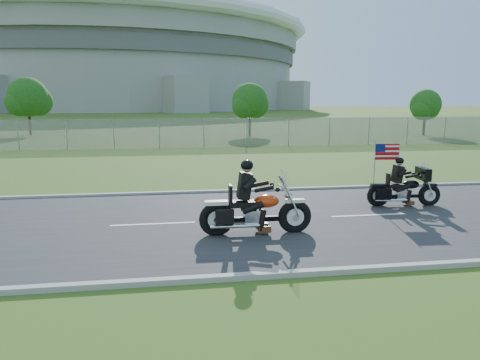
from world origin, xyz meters
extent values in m
plane|color=#314816|center=(0.00, 0.00, 0.00)|extent=(420.00, 420.00, 0.00)
cube|color=#28282B|center=(0.00, 0.00, 0.02)|extent=(120.00, 8.00, 0.04)
cube|color=#9E9B93|center=(0.00, 4.05, 0.05)|extent=(120.00, 0.18, 0.12)
cube|color=#9E9B93|center=(0.00, -4.05, 0.05)|extent=(120.00, 0.18, 0.12)
cube|color=gray|center=(-5.00, 20.00, 1.00)|extent=(60.00, 0.03, 2.00)
cylinder|color=#A3A099|center=(-20.00, 170.00, 10.00)|extent=(130.00, 130.00, 20.00)
cylinder|color=#605E5B|center=(-20.00, 170.00, 17.00)|extent=(132.00, 132.00, 4.00)
cylinder|color=#A3A099|center=(-20.00, 170.00, 23.00)|extent=(134.00, 134.00, 6.00)
torus|color=white|center=(-20.00, 170.00, 27.00)|extent=(140.40, 140.40, 4.40)
cylinder|color=#382316|center=(6.00, 30.00, 1.26)|extent=(0.22, 0.22, 2.52)
sphere|color=#134814|center=(6.00, 30.00, 3.15)|extent=(3.20, 3.20, 3.20)
sphere|color=#134814|center=(6.64, 30.48, 2.79)|extent=(2.40, 2.40, 2.40)
sphere|color=#134814|center=(5.44, 29.60, 2.70)|extent=(2.24, 2.24, 2.24)
cylinder|color=#382316|center=(-14.00, 34.00, 1.40)|extent=(0.22, 0.22, 2.80)
sphere|color=#134814|center=(-14.00, 34.00, 3.50)|extent=(3.60, 3.60, 3.60)
sphere|color=#134814|center=(-13.28, 34.54, 3.10)|extent=(2.70, 2.70, 2.70)
sphere|color=#134814|center=(-14.63, 33.55, 3.00)|extent=(2.52, 2.52, 2.52)
cylinder|color=#382316|center=(22.00, 28.00, 1.12)|extent=(0.22, 0.22, 2.24)
sphere|color=#134814|center=(22.00, 28.00, 2.80)|extent=(2.80, 2.80, 2.80)
sphere|color=#134814|center=(22.56, 28.42, 2.48)|extent=(2.10, 2.10, 2.10)
sphere|color=#134814|center=(21.51, 27.65, 2.40)|extent=(1.96, 1.96, 1.96)
torus|color=black|center=(1.48, -1.28, 0.43)|extent=(0.84, 0.22, 0.84)
torus|color=black|center=(-0.45, -1.25, 0.43)|extent=(0.84, 0.22, 0.84)
ellipsoid|color=red|center=(0.76, -1.27, 0.84)|extent=(0.64, 0.37, 0.32)
cube|color=black|center=(0.17, -1.26, 0.79)|extent=(0.63, 0.35, 0.14)
cube|color=black|center=(0.23, -1.26, 1.23)|extent=(0.28, 0.46, 0.62)
sphere|color=black|center=(0.28, -1.26, 1.72)|extent=(0.31, 0.31, 0.31)
cube|color=silver|center=(1.22, -1.28, 1.38)|extent=(0.05, 0.52, 0.45)
torus|color=black|center=(6.37, 0.91, 0.36)|extent=(0.71, 0.24, 0.70)
torus|color=black|center=(4.78, 1.09, 0.36)|extent=(0.71, 0.24, 0.70)
ellipsoid|color=black|center=(5.78, 0.98, 0.70)|extent=(0.56, 0.36, 0.26)
cube|color=black|center=(5.29, 1.03, 0.66)|extent=(0.54, 0.34, 0.11)
cube|color=black|center=(5.34, 1.03, 1.03)|extent=(0.26, 0.40, 0.52)
sphere|color=black|center=(5.39, 1.02, 1.43)|extent=(0.28, 0.28, 0.25)
cube|color=black|center=(6.14, 0.94, 1.03)|extent=(0.29, 0.77, 0.38)
cube|color=#B70C11|center=(5.08, 1.24, 1.69)|extent=(0.75, 0.10, 0.49)
camera|label=1|loc=(-1.61, -12.09, 3.26)|focal=35.00mm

